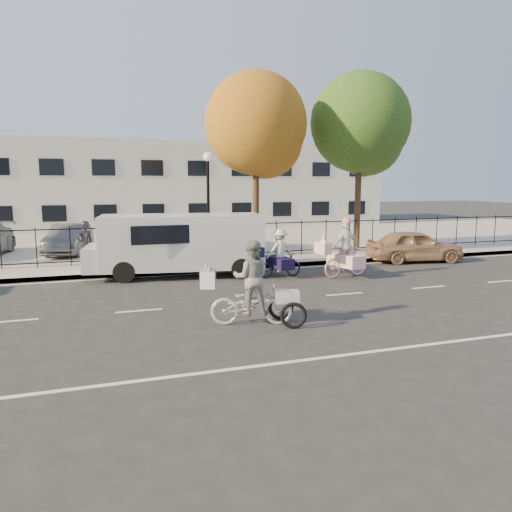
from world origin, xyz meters
name	(u,v)px	position (x,y,z in m)	size (l,w,h in m)	color
ground	(249,302)	(0.00, 0.00, 0.00)	(120.00, 120.00, 0.00)	#333334
road_markings	(249,302)	(0.00, 0.00, 0.01)	(60.00, 9.52, 0.01)	silver
curb	(207,270)	(0.00, 5.05, 0.07)	(60.00, 0.10, 0.15)	#A8A399
sidewalk	(201,265)	(0.00, 6.10, 0.07)	(60.00, 2.20, 0.15)	#A8A399
parking_lot	(166,240)	(0.00, 15.00, 0.07)	(60.00, 15.60, 0.15)	#A8A399
iron_fence	(195,241)	(0.00, 7.20, 0.90)	(58.00, 0.06, 1.50)	black
building	(144,186)	(0.00, 25.00, 3.00)	(34.00, 10.00, 6.00)	silver
lamppost	(208,187)	(0.50, 6.80, 3.11)	(0.36, 0.36, 4.33)	black
street_sign	(150,231)	(-1.85, 6.80, 1.42)	(0.85, 0.06, 1.80)	black
zebra_trike	(252,292)	(-0.62, -2.11, 0.77)	(2.32, 1.41, 2.00)	silver
unicorn_bike	(345,255)	(4.32, 2.41, 0.78)	(2.13, 1.51, 2.10)	beige
bull_bike	(279,258)	(2.13, 3.13, 0.68)	(1.87, 1.29, 1.71)	black
white_van	(179,243)	(-1.12, 4.50, 1.20)	(6.37, 2.90, 2.17)	white
gold_sedan	(415,246)	(8.76, 4.50, 0.67)	(1.58, 3.93, 1.34)	tan
pedestrian	(85,245)	(-4.27, 6.32, 1.03)	(0.64, 0.42, 1.76)	black
lot_car_c	(69,239)	(-4.96, 10.61, 0.81)	(1.39, 3.99, 1.32)	#505359
lot_car_d	(224,234)	(2.27, 11.00, 0.75)	(1.42, 3.52, 1.20)	#B7BBBF
tree_mid	(259,129)	(2.83, 7.36, 5.51)	(4.29, 4.29, 7.87)	#442D1D
tree_east	(362,128)	(7.76, 7.36, 5.73)	(4.46, 4.46, 8.18)	#442D1D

